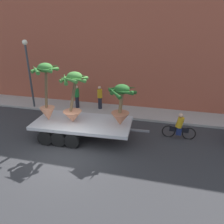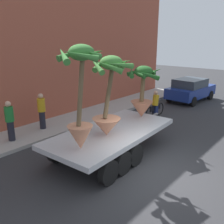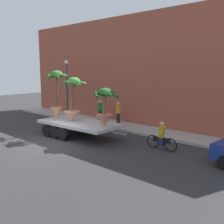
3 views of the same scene
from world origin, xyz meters
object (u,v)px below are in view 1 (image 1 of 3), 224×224
(pedestrian_near_gate, at_px, (77,96))
(street_lamp, at_px, (28,66))
(potted_palm_rear, at_px, (73,99))
(potted_palm_middle, at_px, (121,106))
(pedestrian_far_left, at_px, (100,97))
(flatbed_trailer, at_px, (79,125))
(potted_palm_front, at_px, (47,93))
(cyclist, at_px, (179,127))

(pedestrian_near_gate, bearing_deg, street_lamp, -169.66)
(potted_palm_rear, bearing_deg, potted_palm_middle, 5.80)
(potted_palm_middle, height_order, pedestrian_near_gate, potted_palm_middle)
(street_lamp, bearing_deg, pedestrian_far_left, 9.35)
(potted_palm_rear, bearing_deg, pedestrian_near_gate, 111.50)
(pedestrian_near_gate, distance_m, pedestrian_far_left, 1.72)
(flatbed_trailer, height_order, potted_palm_middle, potted_palm_middle)
(flatbed_trailer, distance_m, pedestrian_near_gate, 4.27)
(pedestrian_near_gate, bearing_deg, potted_palm_front, -87.92)
(pedestrian_near_gate, bearing_deg, flatbed_trailer, -66.01)
(flatbed_trailer, xyz_separation_m, potted_palm_rear, (-0.14, -0.15, 1.56))
(cyclist, height_order, pedestrian_near_gate, pedestrian_near_gate)
(street_lamp, bearing_deg, cyclist, -11.16)
(potted_palm_rear, height_order, potted_palm_front, potted_palm_front)
(flatbed_trailer, distance_m, pedestrian_far_left, 4.12)
(potted_palm_rear, xyz_separation_m, pedestrian_far_left, (0.11, 4.27, -1.28))
(flatbed_trailer, relative_size, pedestrian_near_gate, 3.73)
(flatbed_trailer, distance_m, potted_palm_rear, 1.58)
(potted_palm_middle, bearing_deg, flatbed_trailer, -177.58)
(potted_palm_middle, distance_m, potted_palm_front, 4.00)
(potted_palm_front, height_order, cyclist, potted_palm_front)
(potted_palm_middle, relative_size, pedestrian_far_left, 1.30)
(potted_palm_rear, relative_size, potted_palm_front, 0.87)
(cyclist, bearing_deg, potted_palm_front, -167.77)
(potted_palm_front, distance_m, street_lamp, 5.01)
(potted_palm_front, xyz_separation_m, cyclist, (7.04, 1.53, -1.92))
(pedestrian_near_gate, bearing_deg, cyclist, -20.32)
(flatbed_trailer, bearing_deg, pedestrian_near_gate, 113.99)
(potted_palm_rear, bearing_deg, potted_palm_front, -174.28)
(potted_palm_front, relative_size, street_lamp, 0.66)
(flatbed_trailer, xyz_separation_m, cyclist, (5.46, 1.23, -0.09))
(potted_palm_rear, distance_m, pedestrian_near_gate, 4.53)
(cyclist, distance_m, pedestrian_far_left, 6.21)
(flatbed_trailer, xyz_separation_m, pedestrian_far_left, (-0.03, 4.11, 0.28))
(street_lamp, bearing_deg, potted_palm_front, -46.31)
(pedestrian_near_gate, relative_size, pedestrian_far_left, 1.00)
(street_lamp, bearing_deg, pedestrian_near_gate, 10.34)
(potted_palm_middle, bearing_deg, pedestrian_far_left, 120.82)
(potted_palm_rear, xyz_separation_m, cyclist, (5.60, 1.38, -1.66))
(cyclist, relative_size, pedestrian_near_gate, 1.08)
(potted_palm_rear, distance_m, potted_palm_middle, 2.53)
(pedestrian_far_left, bearing_deg, cyclist, -27.74)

